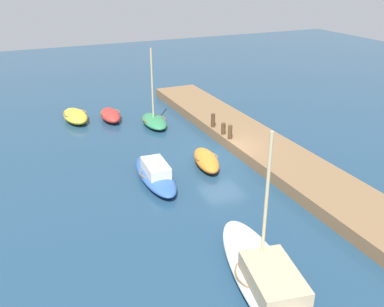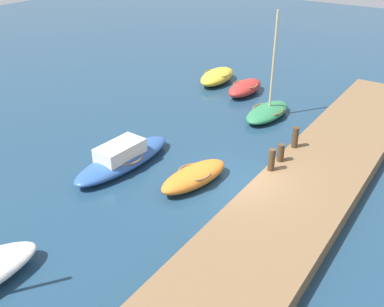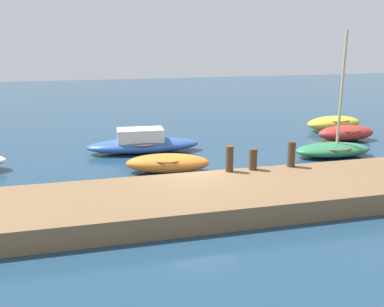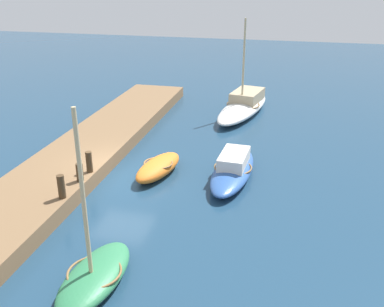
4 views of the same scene
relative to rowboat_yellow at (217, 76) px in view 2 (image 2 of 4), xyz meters
The scene contains 10 objects.
ground_plane 12.21m from the rowboat_yellow, 145.12° to the right, with size 84.00×84.00×0.00m, color navy.
dock_platform 13.77m from the rowboat_yellow, 136.67° to the right, with size 27.59×3.55×0.65m, color brown.
rowboat_yellow is the anchor object (origin of this frame).
rowboat_green 5.94m from the rowboat_yellow, 122.43° to the right, with size 3.57×1.72×5.47m.
motorboat_blue 11.49m from the rowboat_yellow, 169.04° to the right, with size 5.25×1.88×1.12m.
dinghy_red 2.55m from the rowboat_yellow, 108.70° to the right, with size 3.07×1.45×0.78m.
rowboat_orange 12.07m from the rowboat_yellow, 153.12° to the right, with size 3.46×1.88×0.73m.
mooring_post_west 12.07m from the rowboat_yellow, 138.90° to the right, with size 0.26×0.26×0.91m, color #47331E.
mooring_post_mid_west 11.42m from the rowboat_yellow, 136.03° to the right, with size 0.28×0.28×0.74m, color #47331E.
mooring_post_mid_east 10.43m from the rowboat_yellow, 130.42° to the right, with size 0.27×0.27×0.92m, color #47331E.
Camera 2 is at (-13.07, -6.69, 9.45)m, focal length 41.31 mm.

